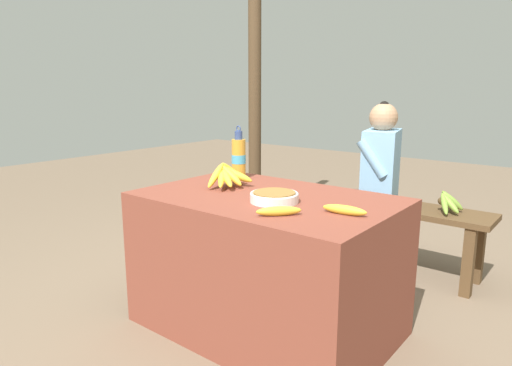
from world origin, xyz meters
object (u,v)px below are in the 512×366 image
Objects in this scene: water_bottle at (239,158)px; seated_vendor at (373,173)px; banana_bunch_green at (448,202)px; support_post_near at (255,80)px; loose_banana_front at (279,211)px; wooden_bench at (382,213)px; serving_bowl at (274,196)px; loose_banana_side at (344,210)px; banana_bunch_ripe at (228,175)px.

seated_vendor is (0.44, 0.83, -0.16)m from water_bottle.
support_post_near is (-1.73, 0.29, 0.74)m from banana_bunch_green.
water_bottle is 0.80m from loose_banana_front.
seated_vendor is at bearing 62.31° from water_bottle.
serving_bowl is at bearing -90.82° from wooden_bench.
loose_banana_side is (0.35, 0.01, -0.01)m from serving_bowl.
serving_bowl is 0.74× the size of water_bottle.
banana_bunch_ripe is at bearing -62.66° from water_bottle.
water_bottle reaches higher than loose_banana_front.
wooden_bench is 0.44m from banana_bunch_green.
water_bottle reaches higher than wooden_bench.
water_bottle is at bearing -136.06° from banana_bunch_green.
banana_bunch_green is at bearing 43.94° from water_bottle.
loose_banana_front is 1.41m from wooden_bench.
water_bottle is (-0.11, 0.21, 0.06)m from banana_bunch_ripe.
banana_bunch_ripe is 0.11× the size of support_post_near.
water_bottle is at bearing -55.02° from support_post_near.
seated_vendor reaches higher than banana_bunch_ripe.
water_bottle is 1.10m from wooden_bench.
loose_banana_side reaches higher than wooden_bench.
wooden_bench is (0.02, 1.19, -0.34)m from serving_bowl.
banana_bunch_ripe is at bearing 58.22° from seated_vendor.
water_bottle is at bearing 48.08° from seated_vendor.
support_post_near reaches higher than loose_banana_side.
support_post_near is at bearing -29.05° from seated_vendor.
water_bottle is at bearing 142.38° from loose_banana_front.
loose_banana_front is at bearing 83.96° from seated_vendor.
loose_banana_side is 0.14× the size of wooden_bench.
water_bottle is at bearing 117.34° from banana_bunch_ripe.
banana_bunch_ripe is 1.73m from support_post_near.
serving_bowl is at bearing -109.94° from banana_bunch_green.
banana_bunch_green is (0.28, 1.36, -0.19)m from loose_banana_front.
seated_vendor is at bearing -143.22° from wooden_bench.
banana_bunch_ripe is 1.29× the size of serving_bowl.
seated_vendor is (-0.06, -0.04, 0.27)m from wooden_bench.
banana_bunch_green is at bearing 53.52° from banana_bunch_ripe.
water_bottle reaches higher than banana_bunch_green.
loose_banana_side is 2.27m from support_post_near.
serving_bowl is at bearing -15.70° from banana_bunch_ripe.
support_post_near is at bearing 167.64° from wooden_bench.
banana_bunch_green is at bearing 70.06° from serving_bowl.
loose_banana_side is (0.72, -0.09, -0.04)m from banana_bunch_ripe.
support_post_near is at bearing 123.90° from banana_bunch_ripe.
loose_banana_front is 0.12× the size of wooden_bench.
serving_bowl is 1.34× the size of loose_banana_front.
serving_bowl is 0.23m from loose_banana_front.
wooden_bench is 4.88× the size of banana_bunch_green.
support_post_near is (-1.44, 1.65, 0.55)m from loose_banana_front.
loose_banana_side is 0.17× the size of seated_vendor.
water_bottle reaches higher than serving_bowl.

